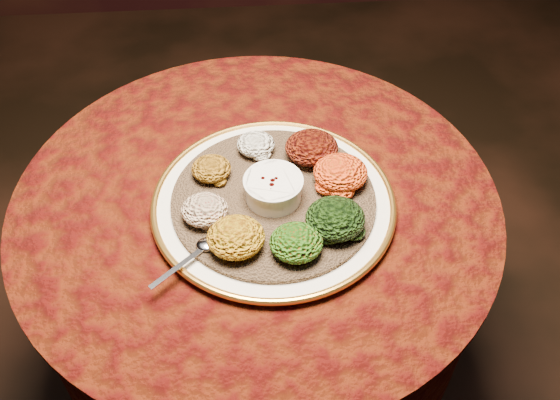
{
  "coord_description": "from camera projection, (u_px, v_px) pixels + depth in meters",
  "views": [
    {
      "loc": [
        -0.01,
        -0.84,
        1.63
      ],
      "look_at": [
        0.05,
        -0.04,
        0.76
      ],
      "focal_mm": 40.0,
      "sensor_mm": 36.0,
      "label": 1
    }
  ],
  "objects": [
    {
      "name": "spoon",
      "position": [
        203.0,
        248.0,
        1.09
      ],
      "size": [
        0.12,
        0.11,
        0.01
      ],
      "rotation": [
        0.0,
        0.0,
        -2.41
      ],
      "color": "silver",
      "rests_on": "injera"
    },
    {
      "name": "platter",
      "position": [
        274.0,
        203.0,
        1.2
      ],
      "size": [
        0.52,
        0.52,
        0.02
      ],
      "rotation": [
        0.0,
        0.0,
        -0.18
      ],
      "color": "white",
      "rests_on": "table"
    },
    {
      "name": "portion_timatim",
      "position": [
        205.0,
        210.0,
        1.14
      ],
      "size": [
        0.09,
        0.08,
        0.04
      ],
      "primitive_type": "ellipsoid",
      "color": "maroon",
      "rests_on": "injera"
    },
    {
      "name": "portion_kik",
      "position": [
        236.0,
        237.0,
        1.09
      ],
      "size": [
        0.1,
        0.1,
        0.05
      ],
      "primitive_type": "ellipsoid",
      "color": "#C08F11",
      "rests_on": "injera"
    },
    {
      "name": "portion_ayib",
      "position": [
        256.0,
        144.0,
        1.26
      ],
      "size": [
        0.08,
        0.07,
        0.04
      ],
      "primitive_type": "ellipsoid",
      "color": "white",
      "rests_on": "injera"
    },
    {
      "name": "portion_tikil",
      "position": [
        340.0,
        173.0,
        1.19
      ],
      "size": [
        0.11,
        0.1,
        0.05
      ],
      "primitive_type": "ellipsoid",
      "color": "#A8730E",
      "rests_on": "injera"
    },
    {
      "name": "portion_gomen",
      "position": [
        335.0,
        218.0,
        1.11
      ],
      "size": [
        0.11,
        0.1,
        0.05
      ],
      "primitive_type": "ellipsoid",
      "color": "black",
      "rests_on": "injera"
    },
    {
      "name": "portion_mixveg",
      "position": [
        296.0,
        243.0,
        1.08
      ],
      "size": [
        0.09,
        0.09,
        0.05
      ],
      "primitive_type": "ellipsoid",
      "color": "maroon",
      "rests_on": "injera"
    },
    {
      "name": "stew_bowl",
      "position": [
        273.0,
        187.0,
        1.16
      ],
      "size": [
        0.11,
        0.11,
        0.05
      ],
      "color": "silver",
      "rests_on": "injera"
    },
    {
      "name": "table",
      "position": [
        258.0,
        253.0,
        1.36
      ],
      "size": [
        0.96,
        0.96,
        0.73
      ],
      "color": "black",
      "rests_on": "ground"
    },
    {
      "name": "injera",
      "position": [
        273.0,
        199.0,
        1.19
      ],
      "size": [
        0.51,
        0.51,
        0.01
      ],
      "primitive_type": "cylinder",
      "rotation": [
        0.0,
        0.0,
        0.37
      ],
      "color": "brown",
      "rests_on": "platter"
    },
    {
      "name": "portion_shiro",
      "position": [
        211.0,
        169.0,
        1.21
      ],
      "size": [
        0.08,
        0.07,
        0.04
      ],
      "primitive_type": "ellipsoid",
      "color": "#9C6312",
      "rests_on": "injera"
    },
    {
      "name": "portion_kitfo",
      "position": [
        312.0,
        148.0,
        1.24
      ],
      "size": [
        0.11,
        0.1,
        0.05
      ],
      "primitive_type": "ellipsoid",
      "color": "black",
      "rests_on": "injera"
    }
  ]
}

